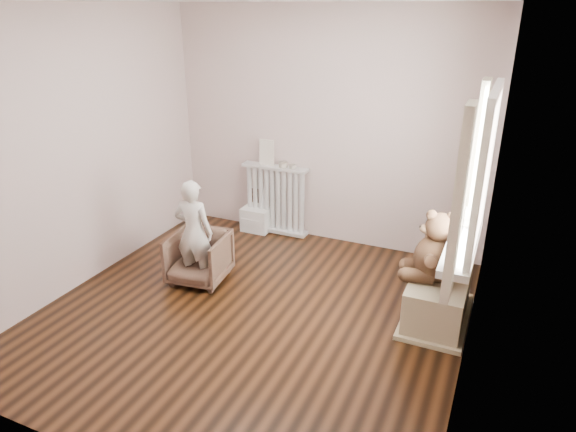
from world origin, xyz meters
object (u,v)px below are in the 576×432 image
at_px(radiator, 275,203).
at_px(toy_bench, 438,298).
at_px(armchair, 199,258).
at_px(plush_cat, 467,215).
at_px(child, 194,232).
at_px(teddy_bear, 438,252).
at_px(toy_vanity, 256,209).

height_order(radiator, toy_bench, radiator).
relative_size(armchair, plush_cat, 2.26).
xyz_separation_m(radiator, child, (-0.20, -1.41, 0.16)).
height_order(child, plush_cat, plush_cat).
bearing_deg(plush_cat, armchair, 176.90).
xyz_separation_m(child, teddy_bear, (2.23, 0.26, 0.12)).
height_order(child, toy_bench, child).
relative_size(radiator, teddy_bear, 1.38).
height_order(armchair, teddy_bear, teddy_bear).
xyz_separation_m(child, plush_cat, (2.42, 0.34, 0.45)).
bearing_deg(child, plush_cat, -179.03).
bearing_deg(radiator, child, -97.88).
relative_size(toy_vanity, toy_bench, 0.60).
distance_m(toy_bench, teddy_bear, 0.48).
height_order(toy_bench, plush_cat, plush_cat).
bearing_deg(toy_bench, plush_cat, 5.11).
bearing_deg(plush_cat, toy_vanity, 147.16).
distance_m(toy_vanity, teddy_bear, 2.57).
relative_size(armchair, teddy_bear, 0.91).
xyz_separation_m(armchair, toy_bench, (2.28, 0.27, -0.05)).
xyz_separation_m(armchair, plush_cat, (2.42, 0.29, 0.75)).
distance_m(toy_vanity, plush_cat, 2.77).
distance_m(child, plush_cat, 2.48).
bearing_deg(radiator, plush_cat, -25.84).
height_order(radiator, plush_cat, plush_cat).
height_order(teddy_bear, plush_cat, plush_cat).
height_order(radiator, child, child).
distance_m(toy_vanity, armchair, 1.33).
bearing_deg(toy_vanity, teddy_bear, -26.19).
bearing_deg(child, armchair, -96.93).
height_order(toy_bench, teddy_bear, teddy_bear).
bearing_deg(radiator, toy_bench, -27.60).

